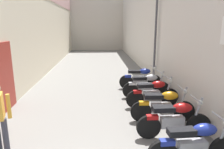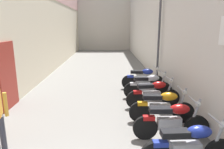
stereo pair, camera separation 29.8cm
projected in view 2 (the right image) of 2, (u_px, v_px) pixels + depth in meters
name	position (u px, v px, depth m)	size (l,w,h in m)	color
ground_plane	(100.00, 79.00, 10.66)	(38.58, 38.58, 0.00)	slate
building_left	(46.00, 5.00, 11.61)	(0.45, 22.58, 7.63)	beige
building_right	(153.00, 23.00, 12.00)	(0.45, 22.58, 5.73)	beige
building_far_end	(104.00, 25.00, 23.91)	(8.78, 2.00, 5.64)	beige
motorcycle_second	(189.00, 145.00, 3.89)	(1.85, 0.58, 1.04)	black
motorcycle_third	(172.00, 120.00, 4.94)	(1.85, 0.58, 1.04)	black
motorcycle_fourth	(162.00, 106.00, 5.81)	(1.85, 0.58, 1.04)	black
motorcycle_fifth	(154.00, 93.00, 6.90)	(1.85, 0.58, 1.04)	black
motorcycle_sixth	(148.00, 85.00, 7.82)	(1.85, 0.58, 1.04)	black
motorcycle_seventh	(143.00, 78.00, 8.92)	(1.85, 0.58, 1.04)	black
street_lamp	(158.00, 24.00, 9.20)	(0.79, 0.18, 4.77)	#47474C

